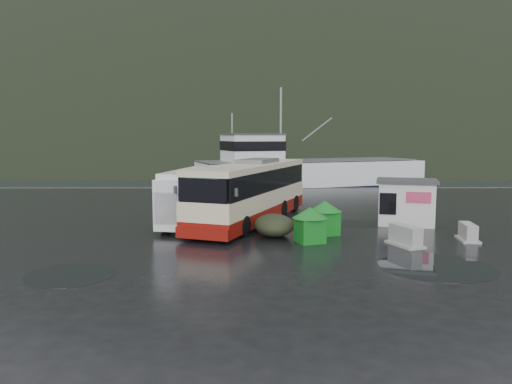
{
  "coord_description": "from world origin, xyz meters",
  "views": [
    {
      "loc": [
        -0.8,
        -23.08,
        4.57
      ],
      "look_at": [
        -0.7,
        2.12,
        1.7
      ],
      "focal_mm": 35.0,
      "sensor_mm": 36.0,
      "label": 1
    }
  ],
  "objects_px": {
    "white_van": "(198,224)",
    "jersey_barrier_a": "(405,246)",
    "fishing_trawler": "(308,179)",
    "waste_bin_right": "(310,242)",
    "dome_tent": "(274,236)",
    "waste_bin_left": "(324,234)",
    "coach_bus": "(251,222)",
    "ticket_kiosk": "(405,224)",
    "jersey_barrier_b": "(467,241)"
  },
  "relations": [
    {
      "from": "dome_tent",
      "to": "jersey_barrier_a",
      "type": "distance_m",
      "value": 5.76
    },
    {
      "from": "white_van",
      "to": "dome_tent",
      "type": "relative_size",
      "value": 2.68
    },
    {
      "from": "ticket_kiosk",
      "to": "fishing_trawler",
      "type": "distance_m",
      "value": 26.8
    },
    {
      "from": "ticket_kiosk",
      "to": "jersey_barrier_b",
      "type": "xyz_separation_m",
      "value": [
        1.51,
        -3.98,
        0.0
      ]
    },
    {
      "from": "fishing_trawler",
      "to": "waste_bin_right",
      "type": "bearing_deg",
      "value": -116.53
    },
    {
      "from": "waste_bin_left",
      "to": "jersey_barrier_b",
      "type": "xyz_separation_m",
      "value": [
        6.06,
        -1.37,
        0.0
      ]
    },
    {
      "from": "waste_bin_left",
      "to": "fishing_trawler",
      "type": "relative_size",
      "value": 0.06
    },
    {
      "from": "dome_tent",
      "to": "ticket_kiosk",
      "type": "height_order",
      "value": "ticket_kiosk"
    },
    {
      "from": "jersey_barrier_a",
      "to": "fishing_trawler",
      "type": "bearing_deg",
      "value": 91.15
    },
    {
      "from": "ticket_kiosk",
      "to": "jersey_barrier_a",
      "type": "relative_size",
      "value": 1.75
    },
    {
      "from": "white_van",
      "to": "jersey_barrier_b",
      "type": "relative_size",
      "value": 4.52
    },
    {
      "from": "waste_bin_right",
      "to": "fishing_trawler",
      "type": "distance_m",
      "value": 31.22
    },
    {
      "from": "white_van",
      "to": "waste_bin_left",
      "type": "height_order",
      "value": "white_van"
    },
    {
      "from": "coach_bus",
      "to": "jersey_barrier_a",
      "type": "bearing_deg",
      "value": -21.67
    },
    {
      "from": "waste_bin_right",
      "to": "dome_tent",
      "type": "distance_m",
      "value": 2.04
    },
    {
      "from": "fishing_trawler",
      "to": "dome_tent",
      "type": "bearing_deg",
      "value": -119.62
    },
    {
      "from": "dome_tent",
      "to": "waste_bin_right",
      "type": "bearing_deg",
      "value": -43.18
    },
    {
      "from": "waste_bin_right",
      "to": "dome_tent",
      "type": "bearing_deg",
      "value": 136.82
    },
    {
      "from": "jersey_barrier_a",
      "to": "white_van",
      "type": "bearing_deg",
      "value": 151.01
    },
    {
      "from": "waste_bin_left",
      "to": "dome_tent",
      "type": "xyz_separation_m",
      "value": [
        -2.35,
        -0.33,
        0.0
      ]
    },
    {
      "from": "jersey_barrier_a",
      "to": "fishing_trawler",
      "type": "distance_m",
      "value": 31.72
    },
    {
      "from": "waste_bin_left",
      "to": "jersey_barrier_b",
      "type": "relative_size",
      "value": 1.05
    },
    {
      "from": "coach_bus",
      "to": "dome_tent",
      "type": "bearing_deg",
      "value": -53.82
    },
    {
      "from": "coach_bus",
      "to": "dome_tent",
      "type": "relative_size",
      "value": 4.64
    },
    {
      "from": "waste_bin_left",
      "to": "dome_tent",
      "type": "distance_m",
      "value": 2.38
    },
    {
      "from": "fishing_trawler",
      "to": "white_van",
      "type": "bearing_deg",
      "value": -128.32
    },
    {
      "from": "white_van",
      "to": "jersey_barrier_a",
      "type": "bearing_deg",
      "value": -18.81
    },
    {
      "from": "waste_bin_right",
      "to": "ticket_kiosk",
      "type": "height_order",
      "value": "ticket_kiosk"
    },
    {
      "from": "waste_bin_right",
      "to": "jersey_barrier_b",
      "type": "xyz_separation_m",
      "value": [
        6.94,
        0.35,
        0.0
      ]
    },
    {
      "from": "coach_bus",
      "to": "fishing_trawler",
      "type": "bearing_deg",
      "value": 98.05
    },
    {
      "from": "coach_bus",
      "to": "waste_bin_left",
      "type": "distance_m",
      "value": 4.85
    },
    {
      "from": "waste_bin_left",
      "to": "jersey_barrier_a",
      "type": "bearing_deg",
      "value": -38.4
    },
    {
      "from": "white_van",
      "to": "fishing_trawler",
      "type": "xyz_separation_m",
      "value": [
        8.53,
        26.63,
        0.0
      ]
    },
    {
      "from": "waste_bin_right",
      "to": "jersey_barrier_b",
      "type": "relative_size",
      "value": 1.02
    },
    {
      "from": "white_van",
      "to": "waste_bin_left",
      "type": "distance_m",
      "value": 6.72
    },
    {
      "from": "ticket_kiosk",
      "to": "jersey_barrier_b",
      "type": "relative_size",
      "value": 1.98
    },
    {
      "from": "jersey_barrier_a",
      "to": "waste_bin_right",
      "type": "bearing_deg",
      "value": 170.21
    },
    {
      "from": "white_van",
      "to": "waste_bin_left",
      "type": "bearing_deg",
      "value": -13.43
    },
    {
      "from": "waste_bin_right",
      "to": "dome_tent",
      "type": "height_order",
      "value": "waste_bin_right"
    },
    {
      "from": "jersey_barrier_a",
      "to": "ticket_kiosk",
      "type": "bearing_deg",
      "value": 72.95
    },
    {
      "from": "coach_bus",
      "to": "jersey_barrier_a",
      "type": "height_order",
      "value": "coach_bus"
    },
    {
      "from": "white_van",
      "to": "ticket_kiosk",
      "type": "relative_size",
      "value": 2.28
    },
    {
      "from": "ticket_kiosk",
      "to": "jersey_barrier_a",
      "type": "height_order",
      "value": "ticket_kiosk"
    },
    {
      "from": "jersey_barrier_b",
      "to": "dome_tent",
      "type": "bearing_deg",
      "value": 172.95
    },
    {
      "from": "dome_tent",
      "to": "jersey_barrier_b",
      "type": "xyz_separation_m",
      "value": [
        8.42,
        -1.04,
        0.0
      ]
    },
    {
      "from": "white_van",
      "to": "waste_bin_right",
      "type": "bearing_deg",
      "value": -29.68
    },
    {
      "from": "waste_bin_left",
      "to": "jersey_barrier_a",
      "type": "height_order",
      "value": "waste_bin_left"
    },
    {
      "from": "white_van",
      "to": "waste_bin_right",
      "type": "distance_m",
      "value": 6.88
    },
    {
      "from": "coach_bus",
      "to": "fishing_trawler",
      "type": "height_order",
      "value": "fishing_trawler"
    },
    {
      "from": "waste_bin_left",
      "to": "fishing_trawler",
      "type": "bearing_deg",
      "value": 85.36
    }
  ]
}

